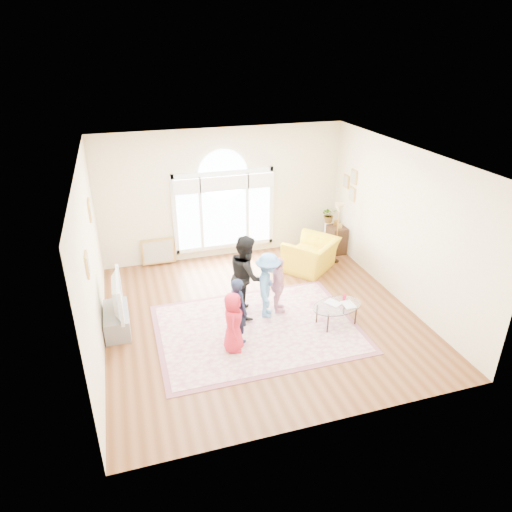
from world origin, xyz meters
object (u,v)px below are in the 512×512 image
object	(u,v)px
armchair	(311,255)
tv_console	(117,320)
coffee_table	(337,306)
area_rug	(258,328)
television	(113,295)

from	to	relation	value
armchair	tv_console	bearing A→B (deg)	-23.84
tv_console	coffee_table	bearing A→B (deg)	-14.27
tv_console	area_rug	bearing A→B (deg)	-16.41
television	coffee_table	bearing A→B (deg)	-14.29
television	armchair	distance (m)	4.69
area_rug	television	world-z (taller)	television
tv_console	armchair	distance (m)	4.68
area_rug	television	bearing A→B (deg)	163.55
television	coffee_table	xyz separation A→B (m)	(4.05, -1.03, -0.36)
television	area_rug	bearing A→B (deg)	-16.45
area_rug	television	size ratio (longest dim) A/B	3.05
area_rug	armchair	size ratio (longest dim) A/B	3.06
television	coffee_table	world-z (taller)	television
coffee_table	armchair	distance (m)	2.34
tv_console	armchair	bearing A→B (deg)	15.66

